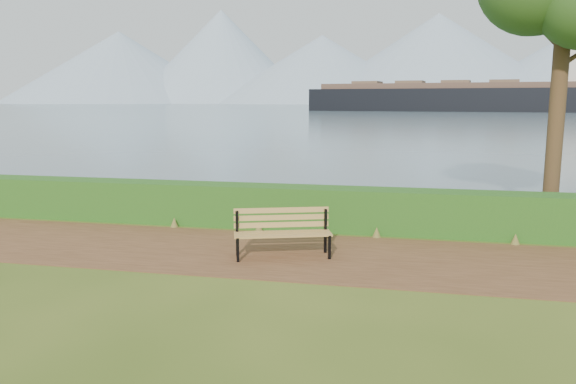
# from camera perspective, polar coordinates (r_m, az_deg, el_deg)

# --- Properties ---
(ground) EXTENTS (140.00, 140.00, 0.00)m
(ground) POSITION_cam_1_polar(r_m,az_deg,el_deg) (10.88, -0.15, -6.78)
(ground) COLOR #394F16
(ground) RESTS_ON ground
(path) EXTENTS (40.00, 3.40, 0.01)m
(path) POSITION_cam_1_polar(r_m,az_deg,el_deg) (11.16, 0.18, -6.34)
(path) COLOR #4F301B
(path) RESTS_ON ground
(hedge) EXTENTS (32.00, 0.85, 1.00)m
(hedge) POSITION_cam_1_polar(r_m,az_deg,el_deg) (13.25, 2.25, -1.63)
(hedge) COLOR #144614
(hedge) RESTS_ON ground
(water) EXTENTS (700.00, 510.00, 0.00)m
(water) POSITION_cam_1_polar(r_m,az_deg,el_deg) (270.24, 11.79, 8.56)
(water) COLOR #415C68
(water) RESTS_ON ground
(mountains) EXTENTS (585.00, 190.00, 70.00)m
(mountains) POSITION_cam_1_polar(r_m,az_deg,el_deg) (417.15, 10.81, 12.63)
(mountains) COLOR #849BB1
(mountains) RESTS_ON ground
(bench) EXTENTS (1.94, 1.11, 0.94)m
(bench) POSITION_cam_1_polar(r_m,az_deg,el_deg) (10.92, -0.59, -3.80)
(bench) COLOR black
(bench) RESTS_ON ground
(cargo_ship) EXTENTS (80.26, 24.23, 24.07)m
(cargo_ship) POSITION_cam_1_polar(r_m,az_deg,el_deg) (149.23, 18.78, 9.12)
(cargo_ship) COLOR black
(cargo_ship) RESTS_ON ground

